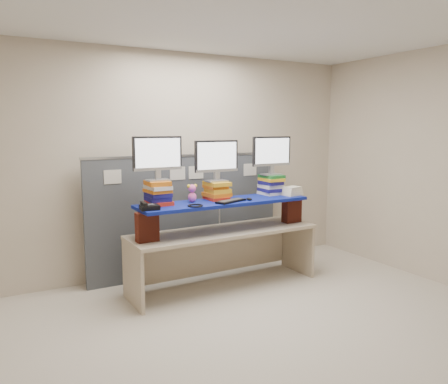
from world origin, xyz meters
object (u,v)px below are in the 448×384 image
keyboard (231,201)px  desk (224,241)px  desk_phone (149,207)px  monitor_right (272,153)px  monitor_left (158,156)px  monitor_center (217,158)px  blue_board (224,202)px

keyboard → desk: bearing=78.1°
desk → desk_phone: 1.08m
keyboard → desk_phone: (-0.96, 0.00, 0.02)m
monitor_right → keyboard: 0.92m
keyboard → desk_phone: desk_phone is taller
monitor_left → monitor_center: 0.72m
desk → monitor_center: bearing=104.4°
desk → monitor_center: monitor_center is taller
blue_board → monitor_left: monitor_left is taller
blue_board → monitor_center: size_ratio=3.71×
desk → desk_phone: desk_phone is taller
blue_board → desk_phone: 0.95m
monitor_left → monitor_right: (1.50, 0.03, -0.02)m
desk → blue_board: blue_board is taller
desk → blue_board: size_ratio=1.11×
monitor_center → desk_phone: 1.04m
monitor_center → monitor_right: (0.78, 0.02, 0.04)m
monitor_right → desk_phone: monitor_right is taller
monitor_center → blue_board: bearing=-75.6°
monitor_center → monitor_left: bearing=180.0°
monitor_center → keyboard: monitor_center is taller
desk → blue_board: bearing=-1.3°
monitor_left → keyboard: (0.77, -0.23, -0.52)m
desk → keyboard: (0.02, -0.12, 0.49)m
blue_board → desk: bearing=178.7°
desk → monitor_center: size_ratio=4.11×
desk → monitor_left: size_ratio=4.11×
keyboard → desk_phone: bearing=158.6°
blue_board → monitor_center: monitor_center is taller
desk → keyboard: size_ratio=5.40×
desk_phone → monitor_center: bearing=21.6°
desk → desk_phone: bearing=-173.8°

